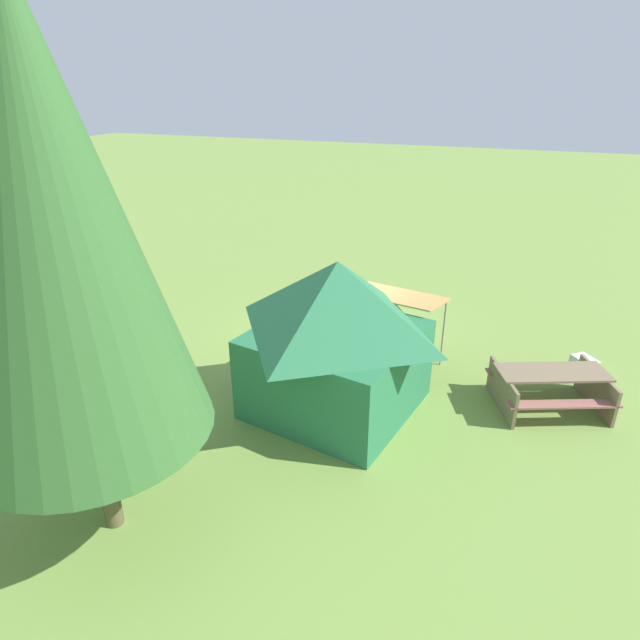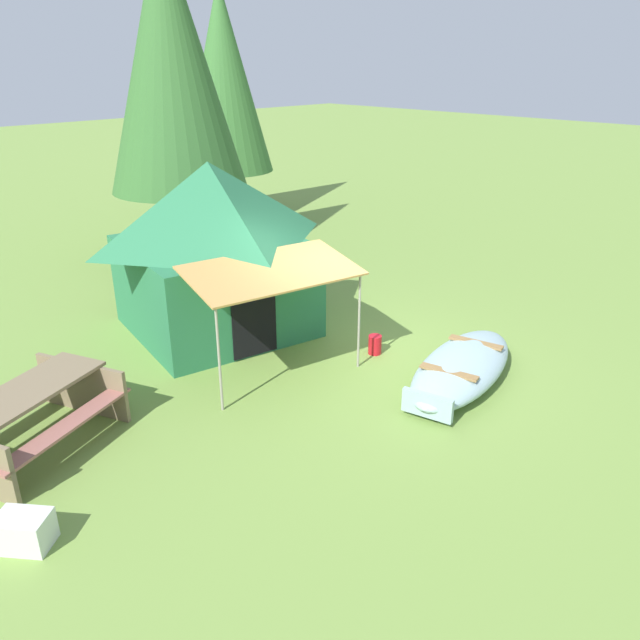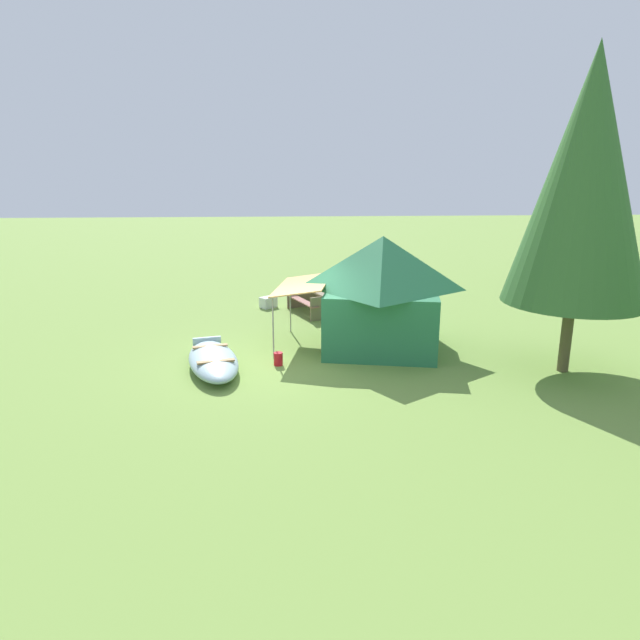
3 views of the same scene
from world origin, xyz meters
The scene contains 8 objects.
ground_plane centered at (0.00, 0.00, 0.00)m, with size 80.00×80.00×0.00m, color olive.
beached_rowboat centered at (0.55, -1.50, 0.22)m, with size 2.99×1.71×0.43m.
canvas_cabin_tent centered at (-0.82, 2.57, 1.49)m, with size 3.43×4.54×2.86m.
picnic_table centered at (-4.57, 1.22, 0.48)m, with size 2.38×2.08×0.77m.
cooler_box centered at (-5.30, -0.41, 0.18)m, with size 0.50×0.35×0.35m, color silver.
fuel_can centered at (0.35, -0.02, 0.15)m, with size 0.21×0.21×0.31m, color red.
pine_tree_back_left centered at (4.44, 9.17, 3.81)m, with size 2.60×2.60×6.32m.
pine_tree_back_right centered at (1.11, 6.46, 4.28)m, with size 3.01×3.01×6.96m.
Camera 2 is at (-6.58, -5.77, 4.40)m, focal length 34.90 mm.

